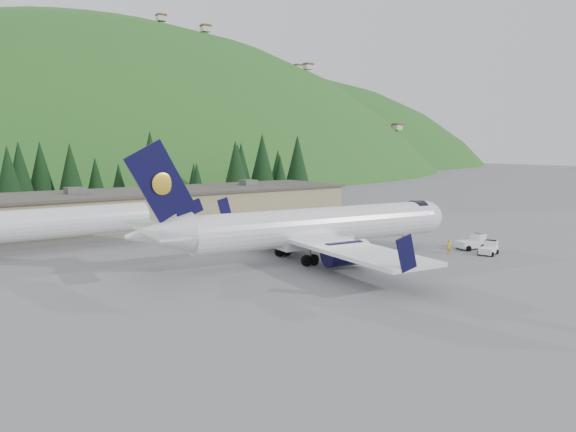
# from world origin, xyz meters

# --- Properties ---
(ground) EXTENTS (600.00, 600.00, 0.00)m
(ground) POSITION_xyz_m (0.00, 0.00, 0.00)
(ground) COLOR slate
(airliner) EXTENTS (38.38, 36.11, 12.73)m
(airliner) POSITION_xyz_m (-1.11, 0.14, 3.39)
(airliner) COLOR white
(airliner) RESTS_ON ground
(second_airliner) EXTENTS (27.50, 11.00, 10.05)m
(second_airliner) POSITION_xyz_m (-24.92, 22.00, 3.32)
(second_airliner) COLOR white
(second_airliner) RESTS_ON ground
(baggage_tug_a) EXTENTS (3.11, 2.35, 1.50)m
(baggage_tug_a) POSITION_xyz_m (16.52, -9.66, 0.67)
(baggage_tug_a) COLOR white
(baggage_tug_a) RESTS_ON ground
(baggage_tug_b) EXTENTS (3.64, 2.57, 1.80)m
(baggage_tug_b) POSITION_xyz_m (17.88, -6.56, 0.81)
(baggage_tug_b) COLOR white
(baggage_tug_b) RESTS_ON ground
(terminal_building) EXTENTS (71.00, 17.00, 6.10)m
(terminal_building) POSITION_xyz_m (-5.01, 38.00, 2.62)
(terminal_building) COLOR #90855A
(terminal_building) RESTS_ON ground
(ramp_worker) EXTENTS (0.61, 0.42, 1.64)m
(ramp_worker) POSITION_xyz_m (13.22, -6.67, 0.82)
(ramp_worker) COLOR #EDB70B
(ramp_worker) RESTS_ON ground
(tree_line) EXTENTS (111.55, 17.95, 13.97)m
(tree_line) POSITION_xyz_m (-4.41, 63.22, 7.39)
(tree_line) COLOR black
(tree_line) RESTS_ON ground
(hills) EXTENTS (614.00, 330.00, 300.00)m
(hills) POSITION_xyz_m (53.34, 207.38, -82.80)
(hills) COLOR #266422
(hills) RESTS_ON ground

